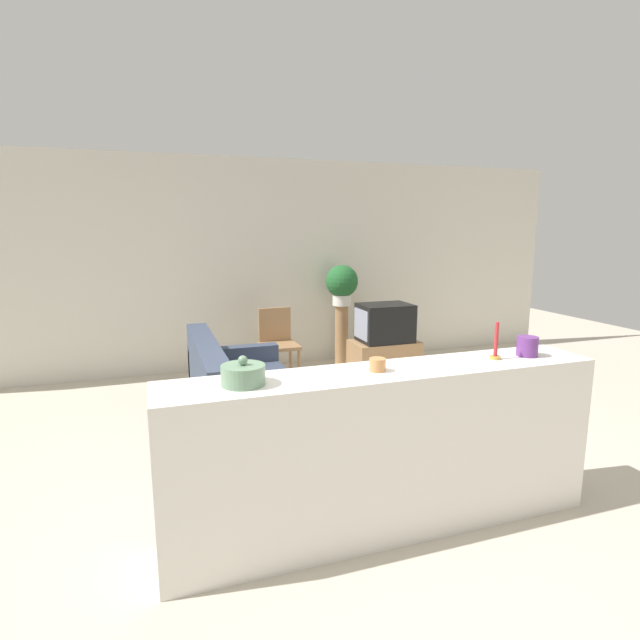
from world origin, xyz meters
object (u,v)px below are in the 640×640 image
(couch, at_px, (244,400))
(potted_plant, at_px, (342,283))
(television, at_px, (384,323))
(decorative_bowl, at_px, (243,375))
(wooden_chair, at_px, (277,340))

(couch, distance_m, potted_plant, 2.55)
(television, xyz_separation_m, potted_plant, (-0.22, 0.84, 0.39))
(couch, bearing_deg, decorative_bowl, -99.82)
(television, bearing_deg, decorative_bowl, -128.69)
(couch, bearing_deg, potted_plant, 46.85)
(couch, height_order, television, television)
(potted_plant, height_order, decorative_bowl, potted_plant)
(couch, xyz_separation_m, potted_plant, (1.65, 1.76, 0.83))
(couch, relative_size, potted_plant, 3.52)
(wooden_chair, bearing_deg, decorative_bowl, -107.14)
(wooden_chair, distance_m, decorative_bowl, 3.37)
(decorative_bowl, bearing_deg, wooden_chair, 72.86)
(couch, bearing_deg, wooden_chair, 64.06)
(potted_plant, relative_size, decorative_bowl, 2.28)
(potted_plant, distance_m, decorative_bowl, 4.06)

